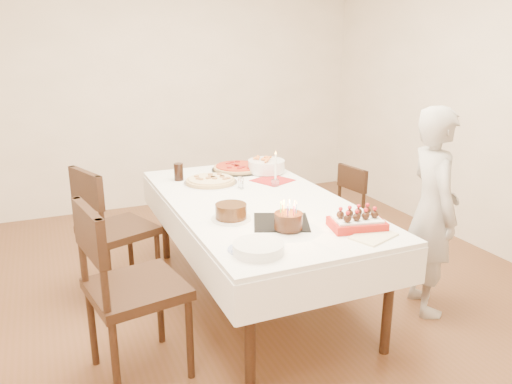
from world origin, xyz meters
name	(u,v)px	position (x,y,z in m)	size (l,w,h in m)	color
floor	(256,299)	(0.00, 0.00, 0.00)	(5.00, 5.00, 0.00)	brown
wall_back	(165,84)	(0.00, 2.50, 1.35)	(4.50, 0.04, 2.70)	#F4E3CD
wall_right	(507,99)	(2.25, 0.00, 1.35)	(0.04, 5.00, 2.70)	#F4E3CD
dining_table	(256,250)	(0.02, 0.04, 0.38)	(1.14, 2.14, 0.75)	white
chair_right_savory	(335,214)	(0.91, 0.40, 0.40)	(0.41, 0.41, 0.80)	black
chair_left_savory	(118,230)	(-0.87, 0.52, 0.49)	(0.50, 0.50, 0.98)	black
chair_left_dessert	(137,289)	(-0.92, -0.49, 0.52)	(0.53, 0.53, 1.03)	black
person	(432,212)	(1.05, -0.55, 0.71)	(0.52, 0.34, 1.42)	#BBB5B0
pizza_white	(211,181)	(-0.14, 0.56, 0.77)	(0.41, 0.41, 0.04)	beige
pizza_pepperoni	(238,168)	(0.20, 0.86, 0.77)	(0.45, 0.45, 0.04)	red
red_placemat	(273,181)	(0.34, 0.44, 0.75)	(0.27, 0.27, 0.01)	#B21E1E
pasta_bowl	(266,166)	(0.39, 0.69, 0.81)	(0.31, 0.31, 0.10)	white
taper_candle	(275,168)	(0.29, 0.30, 0.89)	(0.06, 0.06, 0.27)	white
shaker_pair	(242,183)	(0.03, 0.33, 0.79)	(0.07, 0.07, 0.08)	white
cola_glass	(179,172)	(-0.34, 0.75, 0.82)	(0.07, 0.07, 0.14)	black
layer_cake	(231,212)	(-0.28, -0.26, 0.80)	(0.25, 0.25, 0.10)	#381F0E
cake_board	(281,223)	(-0.02, -0.43, 0.75)	(0.33, 0.33, 0.01)	black
birthday_cake	(288,215)	(-0.04, -0.56, 0.84)	(0.17, 0.17, 0.16)	#33180D
strawberry_box	(357,222)	(0.35, -0.70, 0.79)	(0.31, 0.21, 0.08)	#A31A12
box_lid	(373,237)	(0.36, -0.85, 0.75)	(0.26, 0.17, 0.02)	beige
plate_stack	(258,248)	(-0.33, -0.79, 0.78)	(0.27, 0.27, 0.06)	white
china_plate	(245,249)	(-0.38, -0.73, 0.75)	(0.18, 0.18, 0.01)	white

